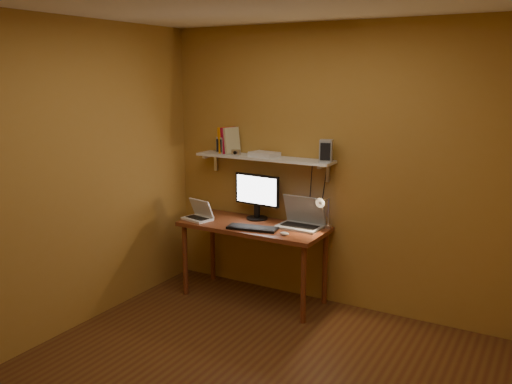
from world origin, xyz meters
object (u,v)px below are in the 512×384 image
Objects in this scene: wall_shelf at (264,158)px; desk_lamp at (324,209)px; mouse at (285,234)px; laptop at (302,219)px; speaker_left at (223,145)px; netbook at (199,214)px; desk at (254,233)px; speaker_right at (326,151)px; router at (264,154)px; monitor at (257,194)px; shelf_camera at (236,152)px; keyboard at (252,228)px.

wall_shelf reaches higher than desk_lamp.
wall_shelf is 16.16× the size of mouse.
laptop is 1.09m from speaker_left.
wall_shelf is at bearing 143.42° from mouse.
netbook reaches higher than mouse.
desk is at bearing -90.00° from wall_shelf.
speaker_right reaches higher than desk.
router reaches higher than laptop.
speaker_right is at bearing 14.13° from speaker_left.
speaker_right is at bearing 16.40° from desk.
monitor is at bearing 164.73° from speaker_right.
router is at bearing 40.63° from netbook.
shelf_camera reaches higher than laptop.
netbook is 0.87m from router.
speaker_left reaches higher than wall_shelf.
wall_shelf is at bearing 156.01° from router.
keyboard is at bearing -178.87° from mouse.
netbook reaches higher than desk.
laptop is at bearing 12.01° from speaker_left.
speaker_right reaches higher than laptop.
speaker_right reaches higher than netbook.
keyboard is 5.08× the size of shelf_camera.
mouse is 1.17m from speaker_left.
desk is 16.16× the size of mouse.
monitor is at bearing -176.55° from wall_shelf.
monitor is 0.86m from speaker_right.
keyboard is at bearing -18.12° from speaker_left.
keyboard is 2.86× the size of speaker_left.
desk is at bearing -159.09° from laptop.
monitor is at bearing 44.43° from netbook.
mouse is at bearing -32.47° from monitor.
desk_lamp reaches higher than laptop.
shelf_camera is 0.34× the size of router.
keyboard is at bearing -62.76° from monitor.
laptop reaches higher than netbook.
netbook is at bearing 178.66° from speaker_right.
monitor is 1.84× the size of router.
shelf_camera reaches higher than desk.
speaker_right is at bearing 62.94° from mouse.
desk is 0.73m from desk_lamp.
router is at bearing 11.64° from shelf_camera.
router reaches higher than wall_shelf.
desk_lamp is 1.89× the size of speaker_right.
speaker_left is at bearing 162.73° from mouse.
keyboard is at bearing -154.75° from desk_lamp.
desk_lamp is at bearing 23.80° from netbook.
monitor is 0.44m from keyboard.
netbook is 3.62× the size of mouse.
shelf_camera reaches higher than desk_lamp.
wall_shelf is 3.73× the size of desk_lamp.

